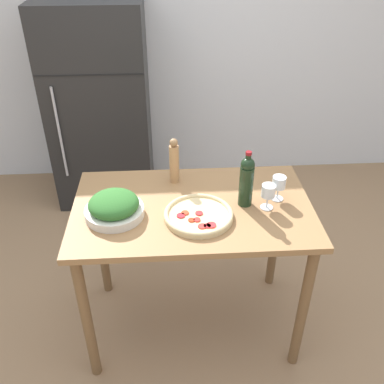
{
  "coord_description": "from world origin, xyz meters",
  "views": [
    {
      "loc": [
        -0.12,
        -1.81,
        2.19
      ],
      "look_at": [
        0.0,
        0.04,
        0.96
      ],
      "focal_mm": 40.0,
      "sensor_mm": 36.0,
      "label": 1
    }
  ],
  "objects_px": {
    "wine_glass_near": "(268,192)",
    "salad_bowl": "(114,207)",
    "wine_bottle": "(246,180)",
    "homemade_pizza": "(199,215)",
    "pepper_mill": "(174,161)",
    "refrigerator": "(100,106)",
    "wine_glass_far": "(279,184)"
  },
  "relations": [
    {
      "from": "wine_glass_near",
      "to": "salad_bowl",
      "type": "xyz_separation_m",
      "value": [
        -0.78,
        -0.02,
        -0.04
      ]
    },
    {
      "from": "wine_bottle",
      "to": "homemade_pizza",
      "type": "relative_size",
      "value": 0.88
    },
    {
      "from": "pepper_mill",
      "to": "salad_bowl",
      "type": "distance_m",
      "value": 0.44
    },
    {
      "from": "refrigerator",
      "to": "pepper_mill",
      "type": "distance_m",
      "value": 1.47
    },
    {
      "from": "refrigerator",
      "to": "homemade_pizza",
      "type": "relative_size",
      "value": 4.78
    },
    {
      "from": "wine_glass_near",
      "to": "pepper_mill",
      "type": "height_order",
      "value": "pepper_mill"
    },
    {
      "from": "refrigerator",
      "to": "wine_glass_far",
      "type": "height_order",
      "value": "refrigerator"
    },
    {
      "from": "refrigerator",
      "to": "salad_bowl",
      "type": "xyz_separation_m",
      "value": [
        0.27,
        -1.64,
        0.13
      ]
    },
    {
      "from": "wine_glass_far",
      "to": "salad_bowl",
      "type": "xyz_separation_m",
      "value": [
        -0.85,
        -0.1,
        -0.04
      ]
    },
    {
      "from": "wine_glass_near",
      "to": "pepper_mill",
      "type": "xyz_separation_m",
      "value": [
        -0.47,
        0.29,
        0.03
      ]
    },
    {
      "from": "wine_bottle",
      "to": "homemade_pizza",
      "type": "bearing_deg",
      "value": -156.89
    },
    {
      "from": "pepper_mill",
      "to": "wine_glass_far",
      "type": "bearing_deg",
      "value": -21.39
    },
    {
      "from": "wine_glass_near",
      "to": "wine_glass_far",
      "type": "relative_size",
      "value": 1.0
    },
    {
      "from": "wine_glass_near",
      "to": "homemade_pizza",
      "type": "height_order",
      "value": "wine_glass_near"
    },
    {
      "from": "homemade_pizza",
      "to": "wine_bottle",
      "type": "bearing_deg",
      "value": 23.11
    },
    {
      "from": "homemade_pizza",
      "to": "pepper_mill",
      "type": "bearing_deg",
      "value": 107.24
    },
    {
      "from": "refrigerator",
      "to": "salad_bowl",
      "type": "relative_size",
      "value": 5.61
    },
    {
      "from": "wine_glass_near",
      "to": "wine_glass_far",
      "type": "bearing_deg",
      "value": 46.44
    },
    {
      "from": "wine_glass_near",
      "to": "wine_glass_far",
      "type": "xyz_separation_m",
      "value": [
        0.07,
        0.08,
        0.0
      ]
    },
    {
      "from": "refrigerator",
      "to": "wine_glass_far",
      "type": "bearing_deg",
      "value": -53.95
    },
    {
      "from": "wine_glass_far",
      "to": "wine_glass_near",
      "type": "bearing_deg",
      "value": -133.56
    },
    {
      "from": "wine_glass_near",
      "to": "wine_glass_far",
      "type": "height_order",
      "value": "same"
    },
    {
      "from": "wine_bottle",
      "to": "wine_glass_far",
      "type": "xyz_separation_m",
      "value": [
        0.18,
        0.03,
        -0.05
      ]
    },
    {
      "from": "wine_bottle",
      "to": "pepper_mill",
      "type": "xyz_separation_m",
      "value": [
        -0.36,
        0.24,
        -0.02
      ]
    },
    {
      "from": "wine_bottle",
      "to": "wine_glass_near",
      "type": "relative_size",
      "value": 2.26
    },
    {
      "from": "wine_glass_near",
      "to": "pepper_mill",
      "type": "distance_m",
      "value": 0.55
    },
    {
      "from": "pepper_mill",
      "to": "salad_bowl",
      "type": "height_order",
      "value": "pepper_mill"
    },
    {
      "from": "wine_glass_near",
      "to": "homemade_pizza",
      "type": "xyz_separation_m",
      "value": [
        -0.36,
        -0.06,
        -0.08
      ]
    },
    {
      "from": "refrigerator",
      "to": "pepper_mill",
      "type": "height_order",
      "value": "refrigerator"
    },
    {
      "from": "refrigerator",
      "to": "salad_bowl",
      "type": "height_order",
      "value": "refrigerator"
    },
    {
      "from": "refrigerator",
      "to": "wine_glass_far",
      "type": "distance_m",
      "value": 1.91
    },
    {
      "from": "salad_bowl",
      "to": "homemade_pizza",
      "type": "bearing_deg",
      "value": -5.93
    }
  ]
}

